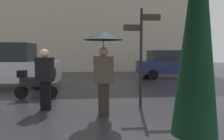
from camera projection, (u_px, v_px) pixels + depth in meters
The scene contains 7 objects.
folded_patio_umbrella_near at pixel (197, 43), 1.31m from camera, with size 0.42×0.42×2.54m.
pedestrian_with_umbrella at pixel (103, 51), 5.27m from camera, with size 1.01×1.01×2.17m.
pedestrian_with_bag at pixel (46, 76), 5.81m from camera, with size 0.53×0.24×1.72m.
parked_scooter at pixel (35, 83), 7.32m from camera, with size 1.49×0.32×1.23m.
parked_car_left at pixel (169, 64), 13.36m from camera, with size 4.10×1.90×1.77m.
parked_car_right at pixel (9, 66), 9.68m from camera, with size 4.39×1.96×2.06m.
street_signpost at pixel (141, 48), 6.02m from camera, with size 1.08×0.08×2.88m.
Camera 1 is at (0.41, -2.09, 1.63)m, focal length 33.38 mm.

